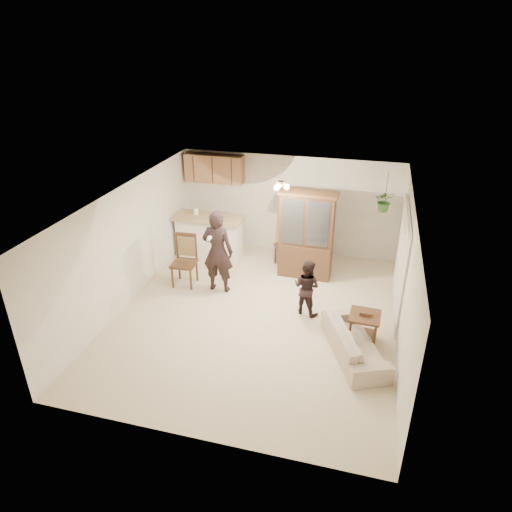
% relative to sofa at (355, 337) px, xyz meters
% --- Properties ---
extents(floor, '(6.50, 6.50, 0.00)m').
position_rel_sofa_xyz_m(floor, '(-2.01, 0.74, -0.37)').
color(floor, beige).
rests_on(floor, ground).
extents(ceiling, '(5.50, 6.50, 0.02)m').
position_rel_sofa_xyz_m(ceiling, '(-2.01, 0.74, 2.13)').
color(ceiling, silver).
rests_on(ceiling, wall_back).
extents(wall_back, '(5.50, 0.02, 2.50)m').
position_rel_sofa_xyz_m(wall_back, '(-2.01, 3.99, 0.88)').
color(wall_back, silver).
rests_on(wall_back, ground).
extents(wall_front, '(5.50, 0.02, 2.50)m').
position_rel_sofa_xyz_m(wall_front, '(-2.01, -2.51, 0.88)').
color(wall_front, silver).
rests_on(wall_front, ground).
extents(wall_left, '(0.02, 6.50, 2.50)m').
position_rel_sofa_xyz_m(wall_left, '(-4.76, 0.74, 0.88)').
color(wall_left, silver).
rests_on(wall_left, ground).
extents(wall_right, '(0.02, 6.50, 2.50)m').
position_rel_sofa_xyz_m(wall_right, '(0.74, 0.74, 0.88)').
color(wall_right, silver).
rests_on(wall_right, ground).
extents(breakfast_bar, '(1.60, 0.55, 1.00)m').
position_rel_sofa_xyz_m(breakfast_bar, '(-3.86, 3.09, 0.13)').
color(breakfast_bar, white).
rests_on(breakfast_bar, floor).
extents(bar_top, '(1.75, 0.70, 0.08)m').
position_rel_sofa_xyz_m(bar_top, '(-3.86, 3.09, 0.68)').
color(bar_top, tan).
rests_on(bar_top, breakfast_bar).
extents(upper_cabinets, '(1.50, 0.34, 0.70)m').
position_rel_sofa_xyz_m(upper_cabinets, '(-3.91, 3.81, 1.73)').
color(upper_cabinets, '#905E3F').
rests_on(upper_cabinets, wall_back).
extents(vertical_blinds, '(0.06, 2.30, 2.10)m').
position_rel_sofa_xyz_m(vertical_blinds, '(0.70, 1.64, 0.73)').
color(vertical_blinds, beige).
rests_on(vertical_blinds, wall_right).
extents(ceiling_fixture, '(0.36, 0.36, 0.20)m').
position_rel_sofa_xyz_m(ceiling_fixture, '(-1.81, 1.94, 2.03)').
color(ceiling_fixture, '#FFF1BF').
rests_on(ceiling_fixture, ceiling).
extents(hanging_plant, '(0.43, 0.37, 0.48)m').
position_rel_sofa_xyz_m(hanging_plant, '(0.29, 3.14, 1.48)').
color(hanging_plant, '#255220').
rests_on(hanging_plant, ceiling).
extents(plant_cord, '(0.01, 0.01, 0.65)m').
position_rel_sofa_xyz_m(plant_cord, '(0.29, 3.14, 1.81)').
color(plant_cord, '#2A241E').
rests_on(plant_cord, ceiling).
extents(sofa, '(1.41, 2.01, 0.73)m').
position_rel_sofa_xyz_m(sofa, '(0.00, 0.00, 0.00)').
color(sofa, beige).
rests_on(sofa, floor).
extents(adult, '(0.66, 0.44, 1.80)m').
position_rel_sofa_xyz_m(adult, '(-3.09, 1.54, 0.53)').
color(adult, black).
rests_on(adult, floor).
extents(child, '(0.79, 0.71, 1.35)m').
position_rel_sofa_xyz_m(child, '(-1.06, 1.11, 0.31)').
color(child, black).
rests_on(child, floor).
extents(china_hutch, '(1.32, 0.53, 2.06)m').
position_rel_sofa_xyz_m(china_hutch, '(-1.35, 2.71, 0.65)').
color(china_hutch, '#332212').
rests_on(china_hutch, floor).
extents(side_table, '(0.58, 0.58, 0.67)m').
position_rel_sofa_xyz_m(side_table, '(0.12, 0.39, -0.05)').
color(side_table, '#332212').
rests_on(side_table, floor).
extents(chair_bar, '(0.55, 0.55, 1.18)m').
position_rel_sofa_xyz_m(chair_bar, '(-3.91, 1.57, -0.03)').
color(chair_bar, '#332212').
rests_on(chair_bar, floor).
extents(chair_hutch_left, '(0.57, 0.57, 0.92)m').
position_rel_sofa_xyz_m(chair_hutch_left, '(-1.97, 3.38, -0.11)').
color(chair_hutch_left, '#332212').
rests_on(chair_hutch_left, floor).
extents(chair_hutch_right, '(0.69, 0.69, 1.16)m').
position_rel_sofa_xyz_m(chair_hutch_right, '(-1.86, 3.01, -0.04)').
color(chair_hutch_right, '#332212').
rests_on(chair_hutch_right, floor).
extents(controller_adult, '(0.05, 0.16, 0.05)m').
position_rel_sofa_xyz_m(controller_adult, '(-3.09, 1.10, 1.07)').
color(controller_adult, white).
rests_on(controller_adult, adult).
extents(controller_child, '(0.07, 0.11, 0.03)m').
position_rel_sofa_xyz_m(controller_child, '(-1.16, 0.85, 0.36)').
color(controller_child, white).
rests_on(controller_child, child).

